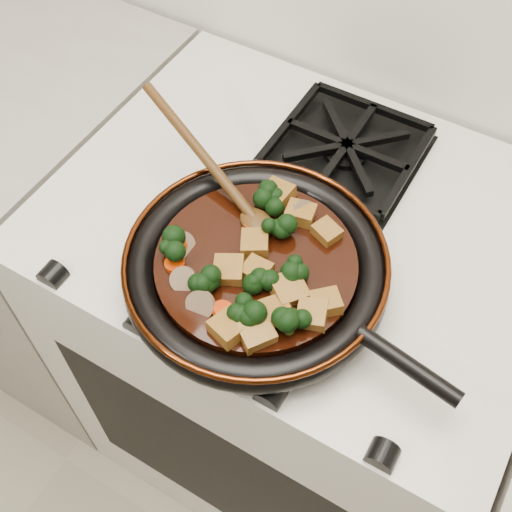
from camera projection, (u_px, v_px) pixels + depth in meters
The scene contains 37 objects.
stove at pixel (291, 350), 1.33m from camera, with size 0.76×0.60×0.90m, color silver.
burner_grate_front at pixel (258, 275), 0.88m from camera, with size 0.23×0.23×0.03m, color black, non-canonical shape.
burner_grate_back at pixel (346, 149), 1.02m from camera, with size 0.23×0.23×0.03m, color black, non-canonical shape.
skillet at pixel (257, 268), 0.86m from camera, with size 0.48×0.36×0.05m.
braising_sauce at pixel (256, 265), 0.85m from camera, with size 0.27×0.27×0.02m, color black.
tofu_cube_0 at pixel (300, 214), 0.88m from camera, with size 0.04×0.03×0.02m, color brown.
tofu_cube_1 at pixel (229, 328), 0.78m from camera, with size 0.04×0.04×0.02m, color brown.
tofu_cube_2 at pixel (312, 315), 0.79m from camera, with size 0.04×0.04×0.02m, color brown.
tofu_cube_3 at pixel (326, 303), 0.80m from camera, with size 0.04×0.03×0.02m, color brown.
tofu_cube_4 at pixel (327, 232), 0.86m from camera, with size 0.03×0.03×0.02m, color brown.
tofu_cube_5 at pixel (277, 194), 0.90m from camera, with size 0.04×0.04×0.02m, color brown.
tofu_cube_6 at pixel (255, 243), 0.85m from camera, with size 0.04×0.04×0.02m, color brown.
tofu_cube_7 at pixel (257, 334), 0.77m from camera, with size 0.04×0.04×0.02m, color brown.
tofu_cube_8 at pixel (275, 311), 0.79m from camera, with size 0.04×0.04×0.02m, color brown.
tofu_cube_9 at pixel (257, 271), 0.83m from camera, with size 0.04×0.03×0.02m, color brown.
tofu_cube_10 at pixel (229, 270), 0.83m from camera, with size 0.04×0.04×0.02m, color brown.
tofu_cube_11 at pixel (288, 290), 0.81m from camera, with size 0.04×0.04×0.02m, color brown.
broccoli_floret_0 at pixel (295, 278), 0.82m from camera, with size 0.06×0.06×0.05m, color black, non-canonical shape.
broccoli_floret_1 at pixel (247, 310), 0.79m from camera, with size 0.06×0.06×0.06m, color black, non-canonical shape.
broccoli_floret_2 at pixel (172, 248), 0.84m from camera, with size 0.06×0.06×0.06m, color black, non-canonical shape.
broccoli_floret_3 at pixel (267, 281), 0.82m from camera, with size 0.06×0.06×0.05m, color black, non-canonical shape.
broccoli_floret_4 at pixel (271, 202), 0.89m from camera, with size 0.06×0.06×0.05m, color black, non-canonical shape.
broccoli_floret_5 at pixel (282, 228), 0.86m from camera, with size 0.06×0.06×0.06m, color black, non-canonical shape.
broccoli_floret_6 at pixel (201, 285), 0.81m from camera, with size 0.06×0.06×0.05m, color black, non-canonical shape.
broccoli_floret_7 at pixel (290, 326), 0.77m from camera, with size 0.06×0.06×0.06m, color black, non-canonical shape.
carrot_coin_0 at pixel (254, 223), 0.87m from camera, with size 0.03×0.03×0.01m, color #C13105.
carrot_coin_1 at pixel (175, 264), 0.84m from camera, with size 0.03×0.03×0.01m, color #C13105.
carrot_coin_2 at pixel (177, 246), 0.85m from camera, with size 0.03×0.03×0.01m, color #C13105.
carrot_coin_3 at pixel (205, 285), 0.82m from camera, with size 0.03×0.03×0.01m, color #C13105.
carrot_coin_4 at pixel (251, 332), 0.78m from camera, with size 0.03×0.03×0.01m, color #C13105.
carrot_coin_5 at pixel (223, 310), 0.79m from camera, with size 0.03×0.03×0.01m, color #C13105.
mushroom_slice_0 at pixel (200, 304), 0.80m from camera, with size 0.04×0.04×0.01m, color brown.
mushroom_slice_1 at pixel (183, 245), 0.85m from camera, with size 0.04×0.04×0.01m, color brown.
mushroom_slice_2 at pixel (303, 213), 0.88m from camera, with size 0.04×0.04×0.01m, color brown.
mushroom_slice_3 at pixel (286, 319), 0.78m from camera, with size 0.03×0.03×0.01m, color brown.
mushroom_slice_4 at pixel (183, 279), 0.82m from camera, with size 0.03×0.03×0.01m, color brown.
wooden_spoon at pixel (223, 180), 0.89m from camera, with size 0.16×0.08×0.26m.
Camera 1 is at (0.24, 1.13, 1.65)m, focal length 45.00 mm.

